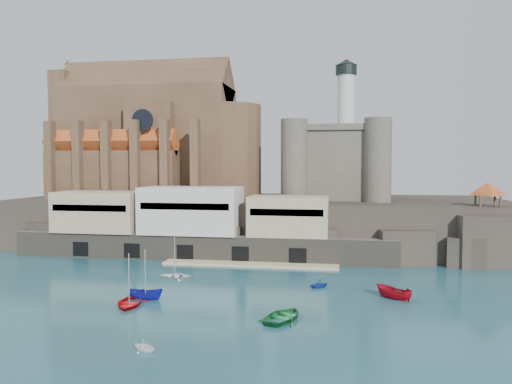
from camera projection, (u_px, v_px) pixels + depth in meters
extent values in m
plane|color=#1A4A58|center=(212.00, 291.00, 67.55)|extent=(300.00, 300.00, 0.00)
cube|color=black|center=(259.00, 221.00, 106.64)|extent=(100.00, 34.00, 10.00)
cube|color=black|center=(53.00, 237.00, 96.94)|extent=(9.00, 5.00, 6.00)
cube|color=black|center=(131.00, 239.00, 94.23)|extent=(9.00, 5.00, 6.00)
cube|color=black|center=(218.00, 242.00, 91.36)|extent=(9.00, 5.00, 6.00)
cube|color=black|center=(311.00, 244.00, 88.49)|extent=(9.00, 5.00, 6.00)
cube|color=black|center=(404.00, 247.00, 85.78)|extent=(9.00, 5.00, 6.00)
cube|color=#5D564B|center=(201.00, 246.00, 90.92)|extent=(70.00, 6.00, 4.50)
cube|color=#C7B485|center=(250.00, 264.00, 84.92)|extent=(30.00, 4.00, 0.40)
cube|color=black|center=(81.00, 249.00, 91.83)|extent=(3.00, 0.40, 2.60)
cube|color=black|center=(132.00, 250.00, 90.14)|extent=(3.00, 0.40, 2.60)
cube|color=black|center=(185.00, 252.00, 88.45)|extent=(3.00, 0.40, 2.60)
cube|color=black|center=(240.00, 254.00, 86.75)|extent=(3.00, 0.40, 2.60)
cube|color=black|center=(298.00, 256.00, 85.06)|extent=(3.00, 0.40, 2.60)
cube|color=tan|center=(101.00, 211.00, 94.96)|extent=(16.00, 9.00, 7.50)
cube|color=beige|center=(191.00, 210.00, 91.89)|extent=(18.00, 9.00, 8.50)
cube|color=tan|center=(289.00, 216.00, 88.89)|extent=(14.00, 8.00, 7.00)
cube|color=#4A3322|center=(147.00, 143.00, 112.07)|extent=(38.00, 14.00, 24.00)
cube|color=#4A3322|center=(146.00, 89.00, 111.41)|extent=(38.00, 13.01, 13.01)
cylinder|color=#4A3322|center=(229.00, 151.00, 108.97)|extent=(14.00, 14.00, 20.00)
cube|color=#4A3322|center=(164.00, 152.00, 111.50)|extent=(10.00, 20.00, 20.00)
cube|color=#4A3322|center=(112.00, 175.00, 103.78)|extent=(28.00, 5.00, 10.00)
cube|color=#4A3322|center=(147.00, 173.00, 122.48)|extent=(28.00, 5.00, 10.00)
cube|color=#AA461D|center=(111.00, 143.00, 103.42)|extent=(28.00, 5.66, 5.66)
cube|color=#AA461D|center=(146.00, 146.00, 122.12)|extent=(28.00, 5.66, 5.66)
cube|color=#4A3322|center=(69.00, 135.00, 115.17)|extent=(4.00, 10.00, 28.00)
cylinder|color=black|center=(143.00, 120.00, 99.31)|extent=(4.40, 0.30, 4.40)
cube|color=#4A3322|center=(50.00, 160.00, 102.69)|extent=(1.60, 2.20, 16.00)
cube|color=#4A3322|center=(78.00, 160.00, 101.65)|extent=(1.60, 2.20, 16.00)
cube|color=#4A3322|center=(107.00, 160.00, 100.60)|extent=(1.60, 2.20, 16.00)
cube|color=#4A3322|center=(136.00, 160.00, 99.55)|extent=(1.60, 2.20, 16.00)
cube|color=#4A3322|center=(165.00, 160.00, 98.50)|extent=(1.60, 2.20, 16.00)
cube|color=#4A3322|center=(195.00, 160.00, 97.45)|extent=(1.60, 2.20, 16.00)
cube|color=#4B453A|center=(336.00, 165.00, 104.26)|extent=(16.00, 16.00, 14.00)
cube|color=#4B453A|center=(336.00, 130.00, 103.85)|extent=(17.00, 17.00, 1.20)
cylinder|color=#4B453A|center=(294.00, 160.00, 97.68)|extent=(5.20, 5.20, 16.00)
cylinder|color=#4B453A|center=(378.00, 160.00, 94.98)|extent=(5.20, 5.20, 16.00)
cylinder|color=#4B453A|center=(301.00, 161.00, 113.43)|extent=(5.20, 5.20, 16.00)
cylinder|color=#4B453A|center=(373.00, 161.00, 110.72)|extent=(5.20, 5.20, 16.00)
cylinder|color=silver|center=(346.00, 104.00, 105.17)|extent=(3.60, 3.60, 12.00)
cylinder|color=black|center=(346.00, 70.00, 104.79)|extent=(4.40, 4.40, 2.00)
cone|color=black|center=(346.00, 62.00, 104.70)|extent=(4.60, 4.60, 1.40)
cube|color=black|center=(487.00, 239.00, 85.80)|extent=(12.00, 10.00, 8.70)
cube|color=black|center=(466.00, 252.00, 83.62)|extent=(6.00, 5.00, 5.00)
cube|color=#4A3322|center=(487.00, 213.00, 85.55)|extent=(4.20, 4.20, 0.30)
cylinder|color=#4A3322|center=(480.00, 205.00, 84.17)|extent=(0.36, 0.36, 3.20)
cylinder|color=#4A3322|center=(500.00, 205.00, 83.63)|extent=(0.36, 0.36, 3.20)
cylinder|color=#4A3322|center=(475.00, 204.00, 87.32)|extent=(0.36, 0.36, 3.20)
cylinder|color=#4A3322|center=(495.00, 204.00, 86.77)|extent=(0.36, 0.36, 3.20)
pyramid|color=#AA461D|center=(488.00, 189.00, 85.32)|extent=(6.40, 6.40, 2.20)
imported|color=red|center=(129.00, 305.00, 60.63)|extent=(4.38, 1.97, 5.92)
imported|color=white|center=(144.00, 350.00, 46.01)|extent=(2.23, 2.68, 2.67)
imported|color=#141896|center=(146.00, 299.00, 63.39)|extent=(1.82, 1.78, 4.59)
imported|color=#1E7C3A|center=(284.00, 319.00, 55.26)|extent=(4.85, 2.93, 6.54)
imported|color=#A10817|center=(394.00, 299.00, 63.70)|extent=(2.70, 2.69, 5.06)
imported|color=white|center=(175.00, 278.00, 75.51)|extent=(1.50, 3.85, 5.26)
imported|color=#1034A0|center=(319.00, 287.00, 69.58)|extent=(2.73, 2.89, 2.88)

